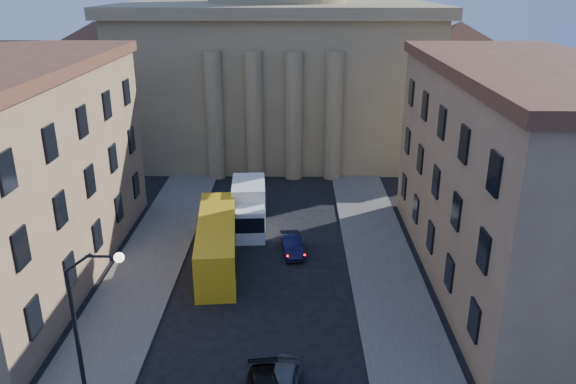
{
  "coord_description": "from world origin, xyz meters",
  "views": [
    {
      "loc": [
        2.13,
        -12.81,
        19.47
      ],
      "look_at": [
        1.71,
        19.82,
        7.08
      ],
      "focal_mm": 35.0,
      "sensor_mm": 36.0,
      "label": 1
    }
  ],
  "objects": [
    {
      "name": "sidewalk_left",
      "position": [
        -8.5,
        18.0,
        0.07
      ],
      "size": [
        5.0,
        60.0,
        0.15
      ],
      "primitive_type": "cube",
      "color": "#514F4A",
      "rests_on": "ground"
    },
    {
      "name": "sidewalk_right",
      "position": [
        8.5,
        18.0,
        0.07
      ],
      "size": [
        5.0,
        60.0,
        0.15
      ],
      "primitive_type": "cube",
      "color": "#514F4A",
      "rests_on": "ground"
    },
    {
      "name": "church",
      "position": [
        0.0,
        55.47,
        11.88
      ],
      "size": [
        68.02,
        28.76,
        36.6
      ],
      "color": "olive",
      "rests_on": "ground"
    },
    {
      "name": "building_left",
      "position": [
        -17.0,
        22.0,
        7.42
      ],
      "size": [
        11.6,
        26.6,
        14.7
      ],
      "color": "#9D7E5C",
      "rests_on": "ground"
    },
    {
      "name": "building_right",
      "position": [
        17.0,
        22.0,
        7.42
      ],
      "size": [
        11.6,
        26.6,
        14.7
      ],
      "color": "#9D7E5C",
      "rests_on": "ground"
    },
    {
      "name": "street_lamp",
      "position": [
        -6.97,
        8.0,
        5.29
      ],
      "size": [
        2.62,
        0.44,
        8.83
      ],
      "color": "black",
      "rests_on": "ground"
    },
    {
      "name": "car_right_far",
      "position": [
        1.61,
        9.84,
        0.68
      ],
      "size": [
        2.08,
        4.14,
        1.35
      ],
      "primitive_type": "imported",
      "rotation": [
        0.0,
        0.0,
        -0.13
      ],
      "color": "#515056",
      "rests_on": "ground"
    },
    {
      "name": "car_right_distant",
      "position": [
        1.94,
        25.47,
        0.67
      ],
      "size": [
        1.97,
        4.25,
        1.35
      ],
      "primitive_type": "imported",
      "rotation": [
        0.0,
        0.0,
        0.14
      ],
      "color": "black",
      "rests_on": "ground"
    },
    {
      "name": "city_bus",
      "position": [
        -3.49,
        23.9,
        1.76
      ],
      "size": [
        3.81,
        11.82,
        3.27
      ],
      "rotation": [
        0.0,
        0.0,
        0.1
      ],
      "color": "gold",
      "rests_on": "ground"
    },
    {
      "name": "box_truck",
      "position": [
        -1.66,
        30.04,
        1.76
      ],
      "size": [
        3.1,
        6.93,
        3.72
      ],
      "rotation": [
        0.0,
        0.0,
        0.07
      ],
      "color": "white",
      "rests_on": "ground"
    }
  ]
}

